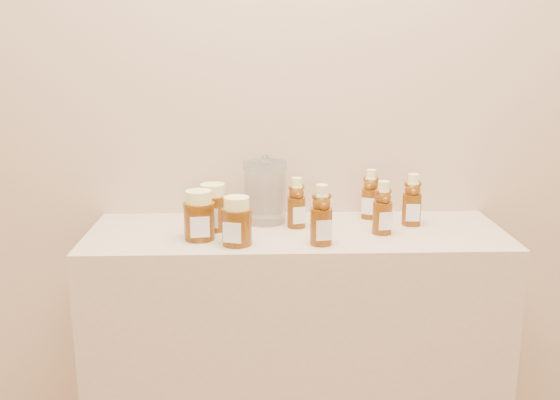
{
  "coord_description": "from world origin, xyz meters",
  "views": [
    {
      "loc": [
        -0.1,
        -0.17,
        1.43
      ],
      "look_at": [
        -0.05,
        1.52,
        1.0
      ],
      "focal_mm": 40.0,
      "sensor_mm": 36.0,
      "label": 1
    }
  ],
  "objects_px": {
    "bear_bottle_front_left": "(321,211)",
    "honey_jar_left": "(199,215)",
    "display_table": "(296,371)",
    "glass_canister": "(265,190)",
    "bear_bottle_back_left": "(296,199)"
  },
  "relations": [
    {
      "from": "bear_bottle_front_left",
      "to": "honey_jar_left",
      "type": "height_order",
      "value": "bear_bottle_front_left"
    },
    {
      "from": "honey_jar_left",
      "to": "glass_canister",
      "type": "relative_size",
      "value": 0.69
    },
    {
      "from": "bear_bottle_back_left",
      "to": "honey_jar_left",
      "type": "relative_size",
      "value": 1.22
    },
    {
      "from": "bear_bottle_back_left",
      "to": "glass_canister",
      "type": "bearing_deg",
      "value": 134.2
    },
    {
      "from": "glass_canister",
      "to": "bear_bottle_back_left",
      "type": "bearing_deg",
      "value": -31.51
    },
    {
      "from": "honey_jar_left",
      "to": "bear_bottle_front_left",
      "type": "bearing_deg",
      "value": -17.52
    },
    {
      "from": "bear_bottle_back_left",
      "to": "honey_jar_left",
      "type": "height_order",
      "value": "bear_bottle_back_left"
    },
    {
      "from": "bear_bottle_front_left",
      "to": "glass_canister",
      "type": "relative_size",
      "value": 0.93
    },
    {
      "from": "bear_bottle_front_left",
      "to": "display_table",
      "type": "bearing_deg",
      "value": 106.31
    },
    {
      "from": "display_table",
      "to": "bear_bottle_back_left",
      "type": "xyz_separation_m",
      "value": [
        0.0,
        0.04,
        0.53
      ]
    },
    {
      "from": "bear_bottle_back_left",
      "to": "bear_bottle_front_left",
      "type": "xyz_separation_m",
      "value": [
        0.06,
        -0.16,
        0.01
      ]
    },
    {
      "from": "honey_jar_left",
      "to": "glass_canister",
      "type": "distance_m",
      "value": 0.25
    },
    {
      "from": "bear_bottle_front_left",
      "to": "honey_jar_left",
      "type": "distance_m",
      "value": 0.34
    },
    {
      "from": "bear_bottle_front_left",
      "to": "honey_jar_left",
      "type": "xyz_separation_m",
      "value": [
        -0.33,
        0.06,
        -0.02
      ]
    },
    {
      "from": "display_table",
      "to": "bear_bottle_back_left",
      "type": "relative_size",
      "value": 7.17
    }
  ]
}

